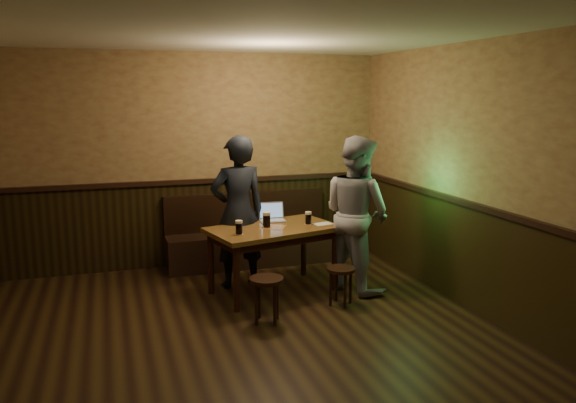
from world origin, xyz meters
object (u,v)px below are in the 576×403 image
Objects in this scene: pub_table at (273,236)px; stool_left at (267,287)px; pint_mid at (267,220)px; person_suit at (238,212)px; stool_right at (341,275)px; pint_left at (239,227)px; bench at (249,241)px; person_grey at (356,214)px; laptop at (272,216)px; pint_right at (308,218)px.

stool_left is (-0.32, -0.84, -0.30)m from pub_table.
pub_table is 8.89× the size of pint_mid.
stool_right is at bearing 128.63° from person_suit.
pint_mid reaches higher than pint_left.
bench is at bearing 76.19° from pub_table.
pint_left is at bearing 101.90° from stool_left.
person_grey is at bearing -10.02° from pint_mid.
stool_right is at bearing -44.09° from pint_mid.
laptop is 0.18× the size of person_grey.
stool_right is at bearing 120.13° from person_grey.
pub_table is at bearing 59.64° from person_grey.
person_grey is at bearing 27.40° from stool_left.
pint_mid is 0.37m from laptop.
pint_right reaches higher than pub_table.
stool_right is at bearing -61.17° from pub_table.
pint_left is 0.88× the size of pint_mid.
pint_left reaches higher than pint_right.
person_grey is (0.38, 0.45, 0.57)m from stool_right.
pub_table is 0.92m from stool_right.
stool_right is 2.66× the size of pint_left.
pub_table is 0.88× the size of person_grey.
bench is at bearing 71.96° from pint_left.
laptop is at bearing 39.82° from person_grey.
pub_table is at bearing 130.17° from person_suit.
person_grey is (1.40, 0.04, 0.05)m from pint_left.
stool_right is at bearing -21.73° from pint_left.
pub_table is 0.52m from person_suit.
laptop is at bearing 70.91° from stool_left.
pub_table is at bearing -99.49° from laptop.
pint_left is at bearing 158.27° from stool_right.
bench reaches higher than stool_left.
laptop reaches higher than pint_right.
stool_left is (-0.32, -1.99, 0.06)m from bench.
pint_right is (-0.15, 0.63, 0.51)m from stool_right.
pint_right is at bearing -38.05° from laptop.
pint_left is at bearing -165.57° from pint_right.
laptop is (0.40, 1.17, 0.45)m from stool_left.
pint_mid is at bearing -111.07° from laptop.
person_grey is (0.95, -1.33, 0.59)m from bench.
pub_table is 3.43× the size of stool_left.
pub_table is (0.00, -1.16, 0.36)m from bench.
person_suit is (-0.42, 0.00, 0.08)m from laptop.
bench is 1.28m from pint_mid.
stool_left is 0.26× the size of person_grey.
bench reaches higher than pint_left.
pint_right is at bearing -12.80° from pub_table.
bench is at bearing -116.71° from person_suit.
person_grey is (0.95, -0.18, 0.23)m from pub_table.
pint_right is at bearing -69.47° from bench.
person_suit is at bearing 128.19° from pint_mid.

